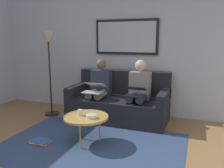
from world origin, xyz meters
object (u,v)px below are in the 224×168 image
bowl (91,116)px  person_left (139,90)px  cup (80,113)px  coffee_table (86,117)px  laptop_silver (94,88)px  laptop_black (135,92)px  couch (120,102)px  standing_lamp (49,46)px  person_right (99,87)px  framed_mirror (126,37)px  magazine_stack (41,142)px

bowl → person_left: size_ratio=0.13×
cup → bowl: cup is taller
coffee_table → laptop_silver: 0.99m
bowl → laptop_black: 1.04m
couch → standing_lamp: standing_lamp is taller
coffee_table → person_right: (0.29, -1.15, 0.21)m
framed_mirror → bowl: size_ratio=8.45×
coffee_table → person_left: person_left is taller
person_left → cup: bearing=62.9°
coffee_table → laptop_black: laptop_black is taller
laptop_silver → person_right: bearing=-90.0°
person_right → standing_lamp: 1.26m
person_left → standing_lamp: (1.75, 0.20, 0.76)m
framed_mirror → person_left: framed_mirror is taller
person_left → coffee_table: bearing=67.0°
person_left → magazine_stack: person_left is taller
person_left → laptop_silver: (0.77, 0.23, 0.02)m
person_left → person_right: 0.77m
bowl → person_right: bearing=-71.9°
coffee_table → cup: (0.10, -0.00, 0.06)m
cup → standing_lamp: 1.76m
magazine_stack → cup: bearing=-155.3°
framed_mirror → standing_lamp: framed_mirror is taller
coffee_table → cup: size_ratio=7.19×
cup → laptop_black: (-0.59, -0.91, 0.17)m
couch → laptop_black: 0.58m
magazine_stack → person_right: bearing=-103.9°
cup → couch: bearing=-99.3°
laptop_black → framed_mirror: bearing=-60.9°
person_right → laptop_black: bearing=162.8°
person_left → person_right: (0.77, 0.00, 0.00)m
person_right → laptop_silver: bearing=90.0°
bowl → magazine_stack: 0.86m
framed_mirror → cup: framed_mirror is taller
framed_mirror → magazine_stack: size_ratio=3.82×
magazine_stack → laptop_black: bearing=-134.2°
laptop_silver → standing_lamp: 1.23m
couch → person_left: (-0.39, 0.07, 0.30)m
person_left → magazine_stack: (1.12, 1.39, -0.58)m
coffee_table → person_right: person_right is taller
couch → cup: 1.24m
standing_lamp → laptop_silver: bearing=178.2°
framed_mirror → standing_lamp: 1.52m
bowl → coffee_table: bearing=-19.5°
cup → standing_lamp: (1.17, -0.95, 0.92)m
framed_mirror → magazine_stack: framed_mirror is taller
framed_mirror → coffee_table: 1.98m
magazine_stack → bowl: bearing=-164.3°
cup → magazine_stack: size_ratio=0.27×
person_right → laptop_silver: person_right is taller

